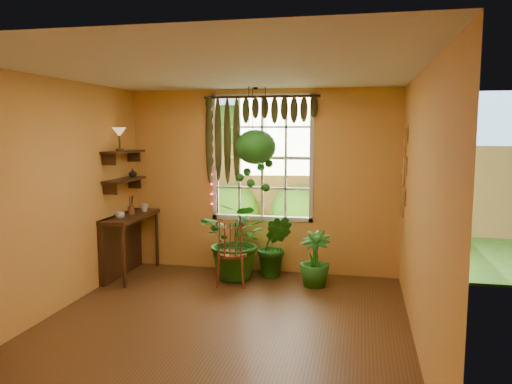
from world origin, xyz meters
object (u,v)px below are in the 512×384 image
windsor_chair (232,263)px  potted_plant_mid (274,246)px  hanging_basket (256,151)px  counter_ledge (124,238)px  potted_plant_left (238,240)px

windsor_chair → potted_plant_mid: (0.50, 0.50, 0.14)m
windsor_chair → hanging_basket: hanging_basket is taller
counter_ledge → potted_plant_mid: (2.15, 0.36, -0.10)m
potted_plant_left → counter_ledge: bearing=-174.3°
windsor_chair → potted_plant_mid: bearing=38.4°
windsor_chair → potted_plant_left: size_ratio=0.96×
hanging_basket → potted_plant_mid: bearing=5.5°
potted_plant_left → potted_plant_mid: size_ratio=1.25×
windsor_chair → potted_plant_left: 0.39m
potted_plant_mid → hanging_basket: size_ratio=0.61×
counter_ledge → potted_plant_mid: bearing=9.6°
potted_plant_left → potted_plant_mid: (0.49, 0.20, -0.11)m
potted_plant_left → hanging_basket: hanging_basket is taller
potted_plant_left → hanging_basket: size_ratio=0.76×
counter_ledge → windsor_chair: size_ratio=1.11×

